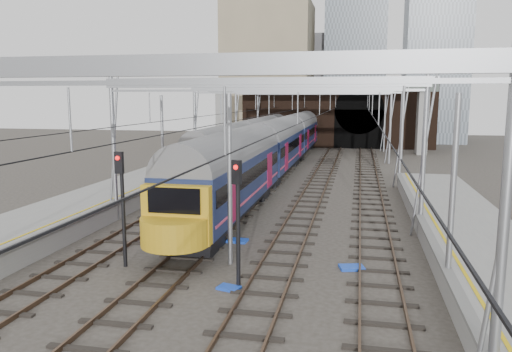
% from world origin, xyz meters
% --- Properties ---
extents(ground, '(160.00, 160.00, 0.00)m').
position_xyz_m(ground, '(0.00, 0.00, 0.00)').
color(ground, '#38332D').
rests_on(ground, ground).
extents(platform_left, '(4.32, 55.00, 1.12)m').
position_xyz_m(platform_left, '(-10.18, 2.50, 0.55)').
color(platform_left, gray).
rests_on(platform_left, ground).
extents(tracks, '(14.40, 80.00, 0.22)m').
position_xyz_m(tracks, '(0.00, 15.00, 0.02)').
color(tracks, '#4C3828').
rests_on(tracks, ground).
extents(overhead_line, '(16.80, 80.00, 8.00)m').
position_xyz_m(overhead_line, '(0.00, 21.49, 6.57)').
color(overhead_line, gray).
rests_on(overhead_line, ground).
extents(retaining_wall, '(28.00, 2.75, 9.00)m').
position_xyz_m(retaining_wall, '(1.40, 51.93, 4.33)').
color(retaining_wall, black).
rests_on(retaining_wall, ground).
extents(overbridge, '(28.00, 3.00, 9.25)m').
position_xyz_m(overbridge, '(0.00, 46.00, 7.27)').
color(overbridge, gray).
rests_on(overbridge, ground).
extents(city_skyline, '(37.50, 27.50, 60.00)m').
position_xyz_m(city_skyline, '(2.73, 70.48, 17.09)').
color(city_skyline, tan).
rests_on(city_skyline, ground).
extents(train_main, '(2.95, 68.07, 5.02)m').
position_xyz_m(train_main, '(-2.00, 34.96, 2.58)').
color(train_main, black).
rests_on(train_main, ground).
extents(train_second, '(2.63, 60.89, 4.58)m').
position_xyz_m(train_second, '(-6.00, 45.12, 2.39)').
color(train_second, black).
rests_on(train_second, ground).
extents(signal_near_left, '(0.34, 0.46, 4.75)m').
position_xyz_m(signal_near_left, '(-4.13, 0.75, 3.00)').
color(signal_near_left, black).
rests_on(signal_near_left, ground).
extents(signal_near_centre, '(0.38, 0.46, 4.70)m').
position_xyz_m(signal_near_centre, '(0.94, -0.52, 2.98)').
color(signal_near_centre, black).
rests_on(signal_near_centre, ground).
extents(equip_cover_a, '(0.90, 0.73, 0.09)m').
position_xyz_m(equip_cover_a, '(0.64, -0.70, 0.05)').
color(equip_cover_a, blue).
rests_on(equip_cover_a, ground).
extents(equip_cover_b, '(0.99, 0.73, 0.11)m').
position_xyz_m(equip_cover_b, '(-0.48, 5.16, 0.06)').
color(equip_cover_b, blue).
rests_on(equip_cover_b, ground).
extents(equip_cover_c, '(1.11, 0.91, 0.11)m').
position_xyz_m(equip_cover_c, '(4.96, 2.38, 0.06)').
color(equip_cover_c, blue).
rests_on(equip_cover_c, ground).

